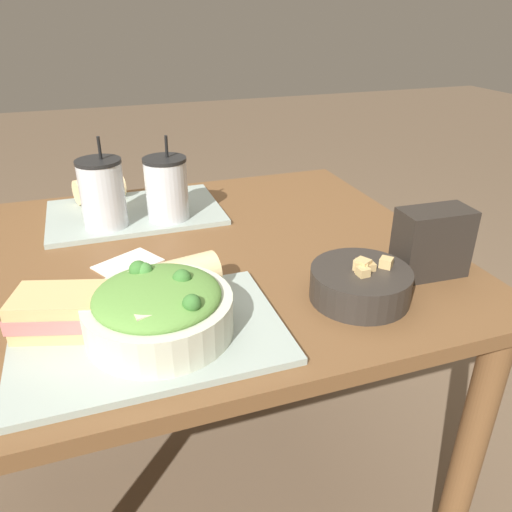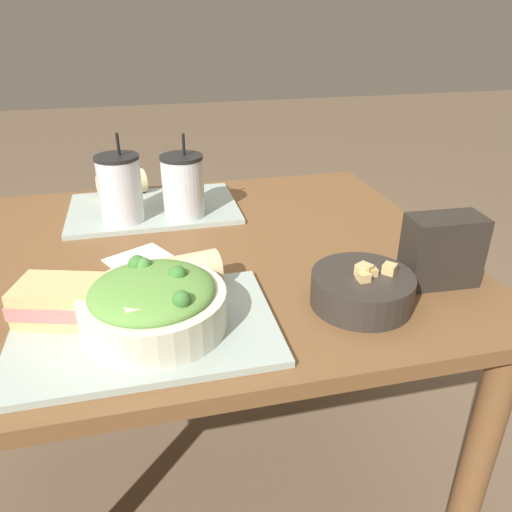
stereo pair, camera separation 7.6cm
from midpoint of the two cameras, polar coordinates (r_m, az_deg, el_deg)
name	(u,v)px [view 1 (the left image)]	position (r m, az deg, el deg)	size (l,w,h in m)	color
ground_plane	(187,494)	(1.54, -9.48, -25.31)	(12.00, 12.00, 0.00)	brown
dining_table	(168,299)	(1.12, -11.91, -4.90)	(1.18, 0.90, 0.74)	brown
tray_near	(150,335)	(0.82, -14.71, -8.85)	(0.42, 0.28, 0.01)	#99A89E
tray_far	(135,212)	(1.30, -15.30, 4.79)	(0.42, 0.28, 0.01)	#99A89E
salad_bowl	(158,308)	(0.79, -13.82, -5.88)	(0.23, 0.23, 0.10)	beige
soup_bowl	(360,283)	(0.90, 9.49, -3.11)	(0.18, 0.18, 0.08)	#2D2823
sandwich_near	(63,312)	(0.85, -23.66, -5.91)	(0.17, 0.13, 0.06)	tan
baguette_near	(176,277)	(0.89, -11.60, -2.48)	(0.17, 0.09, 0.06)	#DBBC84
baguette_far	(100,188)	(1.38, -18.90, 7.32)	(0.14, 0.10, 0.06)	#DBBC84
drink_cup_dark	(103,196)	(1.20, -18.87, 6.52)	(0.10, 0.10, 0.21)	silver
drink_cup_red	(167,190)	(1.20, -11.96, 7.32)	(0.10, 0.10, 0.20)	silver
chip_bag	(432,242)	(0.99, 17.44, 1.44)	(0.14, 0.08, 0.13)	#28231E
napkin_folded	(128,264)	(1.05, -16.44, -0.92)	(0.15, 0.13, 0.00)	silver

